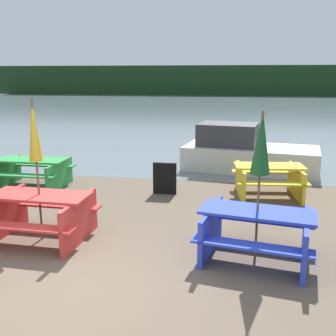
{
  "coord_description": "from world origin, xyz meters",
  "views": [
    {
      "loc": [
        1.96,
        -4.45,
        2.76
      ],
      "look_at": [
        0.73,
        3.46,
        0.85
      ],
      "focal_mm": 42.0,
      "sensor_mm": 36.0,
      "label": 1
    }
  ],
  "objects": [
    {
      "name": "ground_plane",
      "position": [
        0.0,
        0.0,
        0.0
      ],
      "size": [
        60.0,
        60.0,
        0.0
      ],
      "primitive_type": "plane",
      "color": "brown"
    },
    {
      "name": "signboard",
      "position": [
        0.51,
        4.37,
        0.38
      ],
      "size": [
        0.55,
        0.08,
        0.75
      ],
      "color": "black",
      "rests_on": "ground_plane"
    },
    {
      "name": "water",
      "position": [
        0.0,
        30.64,
        -0.0
      ],
      "size": [
        60.0,
        50.0,
        0.0
      ],
      "color": "slate",
      "rests_on": "ground_plane"
    },
    {
      "name": "picnic_table_red",
      "position": [
        -1.15,
        1.46,
        0.47
      ],
      "size": [
        1.75,
        1.46,
        0.8
      ],
      "rotation": [
        0.0,
        0.0,
        -0.05
      ],
      "color": "red",
      "rests_on": "ground_plane"
    },
    {
      "name": "far_treeline",
      "position": [
        0.0,
        50.64,
        2.0
      ],
      "size": [
        80.0,
        1.6,
        4.0
      ],
      "color": "#193319",
      "rests_on": "water"
    },
    {
      "name": "umbrella_gold",
      "position": [
        -1.15,
        1.46,
        1.85
      ],
      "size": [
        0.22,
        0.22,
        2.4
      ],
      "color": "brown",
      "rests_on": "ground_plane"
    },
    {
      "name": "boat",
      "position": [
        2.47,
        7.21,
        0.5
      ],
      "size": [
        4.08,
        2.37,
        1.35
      ],
      "rotation": [
        0.0,
        0.0,
        -0.17
      ],
      "color": "beige",
      "rests_on": "water"
    },
    {
      "name": "picnic_table_blue",
      "position": [
        2.43,
        1.29,
        0.46
      ],
      "size": [
        1.92,
        1.67,
        0.77
      ],
      "rotation": [
        0.0,
        0.0,
        -0.19
      ],
      "color": "blue",
      "rests_on": "ground_plane"
    },
    {
      "name": "umbrella_darkgreen",
      "position": [
        2.43,
        1.29,
        1.78
      ],
      "size": [
        0.29,
        0.29,
        2.26
      ],
      "color": "brown",
      "rests_on": "ground_plane"
    },
    {
      "name": "picnic_table_green",
      "position": [
        -2.85,
        4.41,
        0.45
      ],
      "size": [
        1.77,
        1.42,
        0.72
      ],
      "rotation": [
        0.0,
        0.0,
        -0.02
      ],
      "color": "green",
      "rests_on": "ground_plane"
    },
    {
      "name": "picnic_table_yellow",
      "position": [
        2.91,
        4.59,
        0.44
      ],
      "size": [
        1.69,
        1.53,
        0.73
      ],
      "rotation": [
        0.0,
        0.0,
        0.1
      ],
      "color": "yellow",
      "rests_on": "ground_plane"
    }
  ]
}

